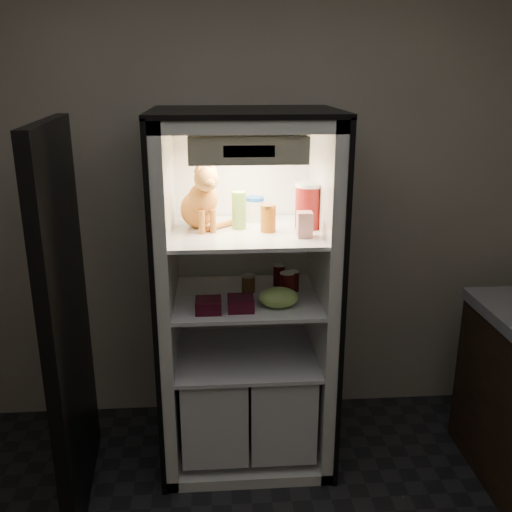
{
  "coord_description": "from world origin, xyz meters",
  "views": [
    {
      "loc": [
        -0.15,
        -1.41,
        2.04
      ],
      "look_at": [
        0.05,
        1.32,
        1.16
      ],
      "focal_mm": 40.0,
      "sensor_mm": 36.0,
      "label": 1
    }
  ],
  "objects_px": {
    "soda_can_c": "(287,285)",
    "refrigerator": "(246,317)",
    "tabby_cat": "(201,203)",
    "grape_bag": "(278,297)",
    "pepper_jar": "(308,206)",
    "parmesan_shaker": "(239,210)",
    "salsa_jar": "(268,218)",
    "soda_can_b": "(293,281)",
    "mayo_tub": "(255,209)",
    "cream_carton": "(305,225)",
    "soda_can_a": "(279,275)",
    "condiment_jar": "(248,283)",
    "berry_box_right": "(241,303)",
    "berry_box_left": "(208,305)"
  },
  "relations": [
    {
      "from": "mayo_tub",
      "to": "berry_box_left",
      "type": "relative_size",
      "value": 1.06
    },
    {
      "from": "salsa_jar",
      "to": "soda_can_c",
      "type": "xyz_separation_m",
      "value": [
        0.1,
        -0.01,
        -0.35
      ]
    },
    {
      "from": "parmesan_shaker",
      "to": "pepper_jar",
      "type": "distance_m",
      "value": 0.35
    },
    {
      "from": "salsa_jar",
      "to": "grape_bag",
      "type": "bearing_deg",
      "value": -72.18
    },
    {
      "from": "refrigerator",
      "to": "condiment_jar",
      "type": "distance_m",
      "value": 0.2
    },
    {
      "from": "soda_can_c",
      "to": "grape_bag",
      "type": "distance_m",
      "value": 0.13
    },
    {
      "from": "refrigerator",
      "to": "salsa_jar",
      "type": "height_order",
      "value": "refrigerator"
    },
    {
      "from": "tabby_cat",
      "to": "salsa_jar",
      "type": "distance_m",
      "value": 0.35
    },
    {
      "from": "soda_can_c",
      "to": "refrigerator",
      "type": "bearing_deg",
      "value": 154.24
    },
    {
      "from": "parmesan_shaker",
      "to": "soda_can_a",
      "type": "distance_m",
      "value": 0.45
    },
    {
      "from": "mayo_tub",
      "to": "soda_can_a",
      "type": "bearing_deg",
      "value": -18.93
    },
    {
      "from": "soda_can_b",
      "to": "berry_box_left",
      "type": "relative_size",
      "value": 0.89
    },
    {
      "from": "refrigerator",
      "to": "parmesan_shaker",
      "type": "distance_m",
      "value": 0.59
    },
    {
      "from": "tabby_cat",
      "to": "pepper_jar",
      "type": "relative_size",
      "value": 1.56
    },
    {
      "from": "refrigerator",
      "to": "tabby_cat",
      "type": "relative_size",
      "value": 5.3
    },
    {
      "from": "grape_bag",
      "to": "berry_box_right",
      "type": "height_order",
      "value": "grape_bag"
    },
    {
      "from": "soda_can_c",
      "to": "berry_box_right",
      "type": "distance_m",
      "value": 0.28
    },
    {
      "from": "parmesan_shaker",
      "to": "condiment_jar",
      "type": "distance_m",
      "value": 0.4
    },
    {
      "from": "mayo_tub",
      "to": "cream_carton",
      "type": "xyz_separation_m",
      "value": [
        0.21,
        -0.31,
        -0.01
      ]
    },
    {
      "from": "refrigerator",
      "to": "cream_carton",
      "type": "bearing_deg",
      "value": -35.87
    },
    {
      "from": "mayo_tub",
      "to": "salsa_jar",
      "type": "height_order",
      "value": "salsa_jar"
    },
    {
      "from": "condiment_jar",
      "to": "soda_can_a",
      "type": "bearing_deg",
      "value": 24.84
    },
    {
      "from": "tabby_cat",
      "to": "mayo_tub",
      "type": "relative_size",
      "value": 2.7
    },
    {
      "from": "mayo_tub",
      "to": "grape_bag",
      "type": "xyz_separation_m",
      "value": [
        0.09,
        -0.33,
        -0.37
      ]
    },
    {
      "from": "berry_box_right",
      "to": "refrigerator",
      "type": "bearing_deg",
      "value": 81.33
    },
    {
      "from": "parmesan_shaker",
      "to": "condiment_jar",
      "type": "height_order",
      "value": "parmesan_shaker"
    },
    {
      "from": "soda_can_b",
      "to": "soda_can_c",
      "type": "xyz_separation_m",
      "value": [
        -0.05,
        -0.09,
        0.01
      ]
    },
    {
      "from": "soda_can_b",
      "to": "grape_bag",
      "type": "relative_size",
      "value": 0.56
    },
    {
      "from": "condiment_jar",
      "to": "berry_box_right",
      "type": "relative_size",
      "value": 0.76
    },
    {
      "from": "salsa_jar",
      "to": "refrigerator",
      "type": "bearing_deg",
      "value": 140.73
    },
    {
      "from": "parmesan_shaker",
      "to": "pepper_jar",
      "type": "bearing_deg",
      "value": -1.85
    },
    {
      "from": "condiment_jar",
      "to": "soda_can_c",
      "type": "bearing_deg",
      "value": -25.99
    },
    {
      "from": "cream_carton",
      "to": "berry_box_right",
      "type": "relative_size",
      "value": 0.97
    },
    {
      "from": "pepper_jar",
      "to": "berry_box_left",
      "type": "xyz_separation_m",
      "value": [
        -0.51,
        -0.22,
        -0.43
      ]
    },
    {
      "from": "parmesan_shaker",
      "to": "soda_can_a",
      "type": "xyz_separation_m",
      "value": [
        0.22,
        0.09,
        -0.38
      ]
    },
    {
      "from": "pepper_jar",
      "to": "berry_box_left",
      "type": "relative_size",
      "value": 1.84
    },
    {
      "from": "grape_bag",
      "to": "parmesan_shaker",
      "type": "bearing_deg",
      "value": 132.85
    },
    {
      "from": "soda_can_c",
      "to": "grape_bag",
      "type": "bearing_deg",
      "value": -115.28
    },
    {
      "from": "refrigerator",
      "to": "soda_can_a",
      "type": "xyz_separation_m",
      "value": [
        0.18,
        0.07,
        0.21
      ]
    },
    {
      "from": "mayo_tub",
      "to": "salsa_jar",
      "type": "distance_m",
      "value": 0.21
    },
    {
      "from": "refrigerator",
      "to": "soda_can_b",
      "type": "relative_size",
      "value": 17.11
    },
    {
      "from": "cream_carton",
      "to": "berry_box_left",
      "type": "height_order",
      "value": "cream_carton"
    },
    {
      "from": "pepper_jar",
      "to": "soda_can_c",
      "type": "distance_m",
      "value": 0.42
    },
    {
      "from": "refrigerator",
      "to": "berry_box_left",
      "type": "bearing_deg",
      "value": -127.7
    },
    {
      "from": "soda_can_a",
      "to": "soda_can_c",
      "type": "height_order",
      "value": "soda_can_c"
    },
    {
      "from": "salsa_jar",
      "to": "cream_carton",
      "type": "xyz_separation_m",
      "value": [
        0.16,
        -0.11,
        -0.01
      ]
    },
    {
      "from": "mayo_tub",
      "to": "berry_box_right",
      "type": "xyz_separation_m",
      "value": [
        -0.09,
        -0.35,
        -0.38
      ]
    },
    {
      "from": "soda_can_a",
      "to": "soda_can_c",
      "type": "relative_size",
      "value": 0.88
    },
    {
      "from": "soda_can_a",
      "to": "grape_bag",
      "type": "xyz_separation_m",
      "value": [
        -0.03,
        -0.29,
        -0.01
      ]
    },
    {
      "from": "soda_can_c",
      "to": "mayo_tub",
      "type": "bearing_deg",
      "value": 124.44
    }
  ]
}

